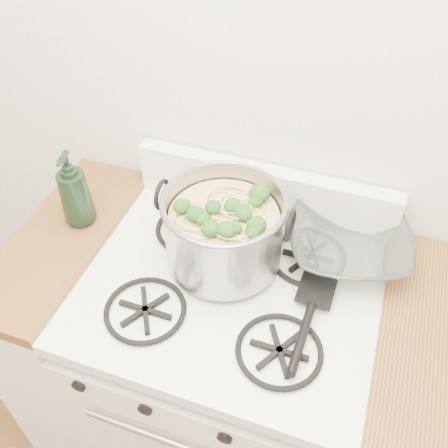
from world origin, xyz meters
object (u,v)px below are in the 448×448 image
stock_pot (224,230)px  glass_bowl (347,248)px  spatula (317,287)px  gas_range (229,376)px  bottle (74,189)px

stock_pot → glass_bowl: stock_pot is taller
spatula → gas_range: bearing=-167.1°
stock_pot → spatula: (0.26, -0.03, -0.09)m
spatula → bottle: size_ratio=1.32×
gas_range → spatula: (0.22, 0.04, 0.50)m
gas_range → stock_pot: (-0.04, 0.08, 0.58)m
glass_bowl → gas_range: bearing=-143.1°
spatula → glass_bowl: glass_bowl is taller
gas_range → stock_pot: 0.59m
glass_bowl → spatula: bearing=-107.5°
stock_pot → glass_bowl: (0.31, 0.12, -0.08)m
gas_range → glass_bowl: 0.60m
spatula → glass_bowl: 0.16m
gas_range → bottle: (-0.48, 0.07, 0.60)m
gas_range → bottle: bearing=171.3°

